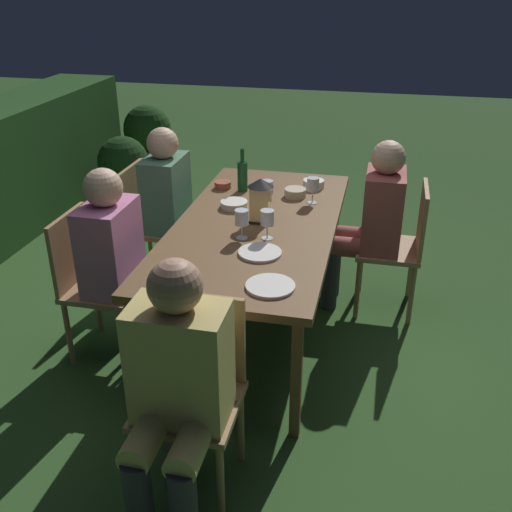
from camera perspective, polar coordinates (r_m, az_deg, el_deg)
The scene contains 24 objects.
ground_plane at distance 3.81m, azimuth 0.00°, elevation -6.89°, with size 16.00×16.00×0.00m, color #2D5123.
dining_table at distance 3.48m, azimuth 0.00°, elevation 2.48°, with size 1.95×0.93×0.73m.
chair_side_left_b at distance 3.89m, azimuth 13.87°, elevation 1.25°, with size 0.42×0.40×0.87m.
person_in_rust at distance 3.83m, azimuth 11.20°, elevation 3.59°, with size 0.38×0.47×1.15m.
chair_side_right_a at distance 3.48m, azimuth -15.57°, elevation -2.12°, with size 0.42×0.40×0.87m.
person_in_pink at distance 3.33m, azimuth -12.90°, elevation -0.21°, with size 0.38×0.47×1.15m.
chair_head_near at distance 2.57m, azimuth -6.09°, elevation -12.42°, with size 0.40×0.42×0.87m.
person_in_mustard at distance 2.33m, azimuth -7.80°, elevation -12.42°, with size 0.48×0.38×1.15m.
chair_side_right_b at distance 4.19m, azimuth -10.23°, elevation 3.45°, with size 0.42×0.40×0.87m.
person_in_green at distance 4.06m, azimuth -7.83°, elevation 5.21°, with size 0.38×0.47×1.15m.
lantern_centerpiece at distance 3.43m, azimuth 0.45°, elevation 5.69°, with size 0.15×0.15×0.27m.
green_bottle_on_table at distance 3.94m, azimuth -1.32°, elevation 7.85°, with size 0.07×0.07×0.29m.
wine_glass_a at distance 3.67m, azimuth 1.08°, elevation 6.57°, with size 0.08×0.08×0.17m.
wine_glass_b at distance 3.74m, azimuth 5.57°, elevation 6.83°, with size 0.08×0.08×0.17m.
wine_glass_c at distance 3.22m, azimuth -1.40°, elevation 3.64°, with size 0.08×0.08×0.17m.
wine_glass_d at distance 3.21m, azimuth 1.11°, elevation 3.61°, with size 0.08×0.08×0.17m.
plate_a at distance 2.77m, azimuth 1.40°, elevation -2.94°, with size 0.24×0.24×0.01m, color white.
plate_b at distance 3.08m, azimuth 0.39°, elevation 0.33°, with size 0.23×0.23×0.01m, color white.
bowl_olives at distance 4.02m, azimuth -3.25°, elevation 6.96°, with size 0.11×0.11×0.05m.
bowl_bread at distance 4.04m, azimuth 5.63°, elevation 7.03°, with size 0.14×0.14×0.06m.
bowl_salad at distance 3.87m, azimuth 3.84°, elevation 6.20°, with size 0.14×0.14×0.05m.
bowl_dip at distance 3.68m, azimuth -2.15°, elevation 5.07°, with size 0.17×0.17×0.04m.
potted_plant_by_hedge at distance 5.75m, azimuth -12.77°, elevation 8.53°, with size 0.48×0.48×0.67m.
potted_plant_corner at distance 6.50m, azimuth -10.47°, elevation 11.48°, with size 0.51×0.51×0.78m.
Camera 1 is at (-3.10, -0.69, 2.09)m, focal length 41.11 mm.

